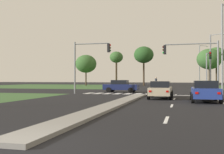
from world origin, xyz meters
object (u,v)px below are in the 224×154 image
(traffic_signal_far_right, at_px, (208,63))
(traffic_signal_near_left, at_px, (87,58))
(treeline_near, at_px, (86,64))
(street_lamp_third, at_px, (212,59))
(pedestrian_at_median, at_px, (156,82))
(car_beige_second, at_px, (161,90))
(traffic_signal_near_right, at_px, (196,58))
(treeline_second, at_px, (116,58))
(car_blue_fourth, at_px, (205,91))
(car_navy_near, at_px, (121,86))
(treeline_fifth, at_px, (216,56))
(street_lamp_second, at_px, (224,44))
(street_lamp_fourth, at_px, (200,63))
(treeline_fourth, at_px, (209,59))
(treeline_third, at_px, (144,55))

(traffic_signal_far_right, relative_size, traffic_signal_near_left, 0.96)
(traffic_signal_far_right, height_order, treeline_near, treeline_near)
(street_lamp_third, bearing_deg, pedestrian_at_median, 167.42)
(treeline_near, bearing_deg, car_beige_second, -62.71)
(traffic_signal_far_right, xyz_separation_m, traffic_signal_near_right, (-2.07, -11.10, 0.02))
(traffic_signal_near_left, relative_size, street_lamp_third, 0.71)
(street_lamp_third, xyz_separation_m, treeline_second, (-19.82, 22.99, 2.21))
(car_beige_second, bearing_deg, car_blue_fourth, -37.33)
(car_navy_near, distance_m, car_beige_second, 11.31)
(treeline_fifth, bearing_deg, car_beige_second, -102.00)
(street_lamp_second, height_order, treeline_second, street_lamp_second)
(traffic_signal_far_right, height_order, traffic_signal_near_right, traffic_signal_near_right)
(street_lamp_fourth, bearing_deg, pedestrian_at_median, -108.60)
(treeline_fifth, bearing_deg, traffic_signal_near_left, -114.40)
(car_blue_fourth, height_order, treeline_fourth, treeline_fourth)
(treeline_second, bearing_deg, pedestrian_at_median, -61.38)
(street_lamp_third, height_order, treeline_near, street_lamp_third)
(car_blue_fourth, bearing_deg, street_lamp_second, 74.82)
(treeline_near, relative_size, treeline_fourth, 0.91)
(treeline_fourth, height_order, treeline_fifth, treeline_fifth)
(treeline_near, xyz_separation_m, treeline_second, (7.95, -0.25, 1.37))
(pedestrian_at_median, bearing_deg, traffic_signal_near_right, -43.65)
(treeline_second, distance_m, treeline_third, 6.84)
(treeline_near, xyz_separation_m, treeline_fifth, (31.38, 3.11, 1.69))
(street_lamp_third, bearing_deg, traffic_signal_near_left, -136.97)
(street_lamp_second, relative_size, street_lamp_fourth, 0.97)
(traffic_signal_near_left, distance_m, treeline_third, 38.90)
(pedestrian_at_median, distance_m, treeline_second, 24.73)
(pedestrian_at_median, height_order, treeline_second, treeline_second)
(car_blue_fourth, relative_size, treeline_fourth, 0.52)
(car_blue_fourth, xyz_separation_m, treeline_near, (-25.13, 44.74, 4.71))
(traffic_signal_near_left, bearing_deg, treeline_fifth, 65.60)
(street_lamp_second, relative_size, treeline_second, 1.13)
(car_navy_near, distance_m, treeline_second, 33.69)
(car_navy_near, relative_size, car_blue_fourth, 0.97)
(treeline_near, bearing_deg, traffic_signal_near_left, -70.12)
(car_blue_fourth, height_order, traffic_signal_far_right, traffic_signal_far_right)
(street_lamp_fourth, distance_m, treeline_fourth, 3.41)
(car_navy_near, bearing_deg, car_beige_second, 29.81)
(car_beige_second, distance_m, street_lamp_third, 20.23)
(treeline_fourth, bearing_deg, street_lamp_second, -92.90)
(pedestrian_at_median, distance_m, treeline_near, 29.24)
(traffic_signal_far_right, bearing_deg, treeline_third, 114.55)
(car_blue_fourth, xyz_separation_m, traffic_signal_near_left, (-11.84, 7.98, 3.20))
(car_blue_fourth, xyz_separation_m, treeline_fourth, (4.39, 45.08, 5.41))
(traffic_signal_far_right, height_order, treeline_fourth, treeline_fourth)
(traffic_signal_far_right, bearing_deg, car_navy_near, -148.34)
(treeline_fifth, bearing_deg, street_lamp_second, -95.46)
(car_navy_near, relative_size, traffic_signal_near_left, 0.74)
(car_navy_near, relative_size, street_lamp_second, 0.46)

